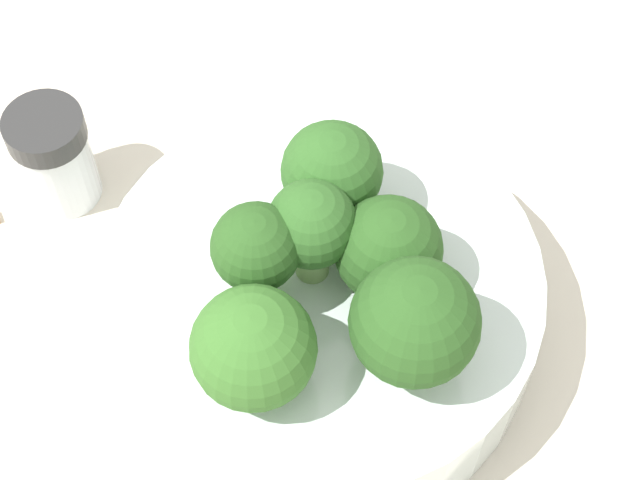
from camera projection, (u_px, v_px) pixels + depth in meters
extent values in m
plane|color=beige|center=(320.00, 329.00, 0.52)|extent=(3.00, 3.00, 0.00)
cylinder|color=silver|center=(320.00, 304.00, 0.50)|extent=(0.20, 0.20, 0.05)
cylinder|color=#84AD66|center=(259.00, 274.00, 0.46)|extent=(0.01, 0.01, 0.03)
sphere|color=#28511E|center=(256.00, 247.00, 0.44)|extent=(0.04, 0.04, 0.04)
cylinder|color=#8EB770|center=(332.00, 198.00, 0.48)|extent=(0.02, 0.02, 0.03)
sphere|color=#2D5B23|center=(332.00, 171.00, 0.47)|extent=(0.05, 0.05, 0.05)
cylinder|color=#8EB770|center=(410.00, 348.00, 0.44)|extent=(0.02, 0.02, 0.03)
sphere|color=#28511E|center=(414.00, 323.00, 0.42)|extent=(0.05, 0.05, 0.05)
cylinder|color=#7A9E5B|center=(256.00, 368.00, 0.44)|extent=(0.03, 0.03, 0.02)
sphere|color=#386B28|center=(253.00, 348.00, 0.43)|extent=(0.05, 0.05, 0.05)
cylinder|color=#7A9E5B|center=(386.00, 270.00, 0.47)|extent=(0.02, 0.02, 0.02)
sphere|color=#28511E|center=(388.00, 249.00, 0.45)|extent=(0.05, 0.05, 0.05)
cylinder|color=#7A9E5B|center=(306.00, 256.00, 0.46)|extent=(0.02, 0.02, 0.03)
sphere|color=#2D5B23|center=(306.00, 229.00, 0.45)|extent=(0.04, 0.04, 0.04)
cylinder|color=silver|center=(57.00, 165.00, 0.54)|extent=(0.04, 0.04, 0.05)
cylinder|color=#2D2D2D|center=(44.00, 129.00, 0.52)|extent=(0.04, 0.04, 0.01)
cube|color=olive|center=(237.00, 126.00, 0.58)|extent=(0.01, 0.01, 0.01)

